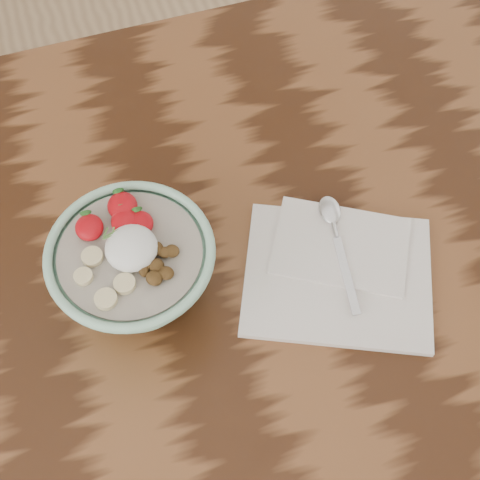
# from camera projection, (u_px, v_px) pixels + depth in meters

# --- Properties ---
(table) EXTENTS (1.60, 0.90, 0.75)m
(table) POSITION_uv_depth(u_px,v_px,m) (187.00, 299.00, 0.94)
(table) COLOR #381D0E
(table) RESTS_ON ground
(breakfast_bowl) EXTENTS (0.19, 0.19, 0.13)m
(breakfast_bowl) POSITION_uv_depth(u_px,v_px,m) (134.00, 268.00, 0.78)
(breakfast_bowl) COLOR #9ED5B6
(breakfast_bowl) RESTS_ON table
(napkin) EXTENTS (0.29, 0.27, 0.01)m
(napkin) POSITION_uv_depth(u_px,v_px,m) (338.00, 269.00, 0.85)
(napkin) COLOR white
(napkin) RESTS_ON table
(spoon) EXTENTS (0.05, 0.17, 0.01)m
(spoon) POSITION_uv_depth(u_px,v_px,m) (334.00, 226.00, 0.87)
(spoon) COLOR silver
(spoon) RESTS_ON napkin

